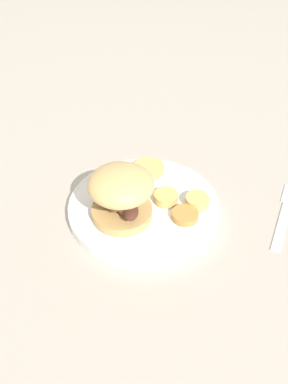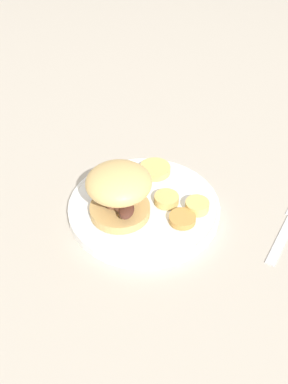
% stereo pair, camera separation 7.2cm
% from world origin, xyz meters
% --- Properties ---
extents(ground_plane, '(4.00, 4.00, 0.00)m').
position_xyz_m(ground_plane, '(0.00, 0.00, 0.00)').
color(ground_plane, '#B2A899').
extents(dinner_plate, '(0.25, 0.25, 0.02)m').
position_xyz_m(dinner_plate, '(0.00, 0.00, 0.01)').
color(dinner_plate, white).
rests_on(dinner_plate, ground_plane).
extents(sandwich, '(0.10, 0.10, 0.09)m').
position_xyz_m(sandwich, '(-0.05, 0.00, 0.06)').
color(sandwich, tan).
rests_on(sandwich, dinner_plate).
extents(potato_round_0, '(0.04, 0.04, 0.01)m').
position_xyz_m(potato_round_0, '(0.03, -0.07, 0.02)').
color(potato_round_0, '#BC8942').
rests_on(potato_round_0, dinner_plate).
extents(potato_round_1, '(0.06, 0.06, 0.01)m').
position_xyz_m(potato_round_1, '(0.06, 0.06, 0.02)').
color(potato_round_1, '#DBB766').
rests_on(potato_round_1, dinner_plate).
extents(potato_round_2, '(0.04, 0.04, 0.01)m').
position_xyz_m(potato_round_2, '(0.03, -0.02, 0.02)').
color(potato_round_2, '#DBB766').
rests_on(potato_round_2, dinner_plate).
extents(potato_round_3, '(0.04, 0.04, 0.02)m').
position_xyz_m(potato_round_3, '(0.07, -0.06, 0.03)').
color(potato_round_3, '#DBB766').
rests_on(potato_round_3, dinner_plate).
extents(fork, '(0.16, 0.10, 0.00)m').
position_xyz_m(fork, '(0.18, -0.15, 0.00)').
color(fork, silver).
rests_on(fork, ground_plane).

